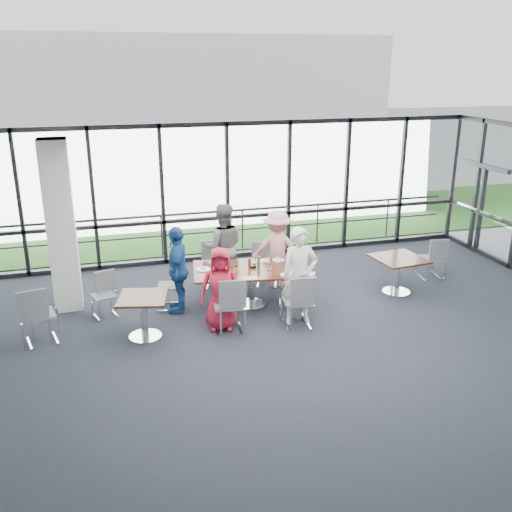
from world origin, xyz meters
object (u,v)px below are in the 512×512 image
object	(u,v)px
chair_main_nr	(297,301)
chair_spare_lb	(104,296)
chair_main_fl	(217,266)
chair_main_fr	(267,265)
side_table_right	(399,263)
chair_spare_r	(431,258)
chair_main_nl	(228,305)
structural_column	(61,227)
diner_far_right	(277,249)
chair_spare_la	(39,315)
diner_near_left	(221,289)
side_table_left	(143,304)
diner_far_left	(223,247)
main_table	(252,274)
diner_near_right	(300,276)
chair_main_end	(170,286)
diner_end	(178,269)

from	to	relation	value
chair_main_nr	chair_spare_lb	bearing A→B (deg)	164.46
chair_main_fl	chair_main_fr	world-z (taller)	chair_main_fl
side_table_right	chair_main_nr	size ratio (longest dim) A/B	1.06
chair_main_fl	chair_spare_r	world-z (taller)	chair_main_fl
chair_main_nl	structural_column	bearing A→B (deg)	153.59
diner_far_right	chair_spare_la	size ratio (longest dim) A/B	1.64
side_table_right	diner_near_left	distance (m)	3.84
chair_main_fl	chair_spare_la	size ratio (longest dim) A/B	0.92
chair_spare_la	side_table_left	bearing A→B (deg)	-22.88
side_table_left	chair_spare_la	distance (m)	1.71
chair_main_nr	chair_main_fl	xyz separation A→B (m)	(-0.96, 2.24, -0.02)
diner_far_left	chair_main_fl	bearing A→B (deg)	-41.21
diner_far_left	side_table_right	bearing A→B (deg)	169.33
chair_main_fl	chair_main_fr	distance (m)	1.05
main_table	side_table_left	world-z (taller)	same
diner_near_right	side_table_left	bearing A→B (deg)	-178.79
diner_far_left	chair_main_end	bearing A→B (deg)	39.61
side_table_left	chair_spare_lb	world-z (taller)	chair_spare_lb
diner_near_left	chair_spare_r	bearing A→B (deg)	26.66
diner_far_right	chair_spare_la	distance (m)	4.77
diner_end	chair_main_fl	bearing A→B (deg)	149.72
diner_far_right	chair_spare_la	world-z (taller)	diner_far_right
structural_column	main_table	xyz separation A→B (m)	(3.38, -0.87, -0.95)
diner_near_left	chair_main_fl	bearing A→B (deg)	93.39
chair_main_fl	chair_main_end	distance (m)	1.36
main_table	diner_near_right	size ratio (longest dim) A/B	1.32
diner_near_right	chair_spare_lb	world-z (taller)	diner_near_right
side_table_right	chair_main_nl	distance (m)	3.77
diner_far_left	chair_main_nl	size ratio (longest dim) A/B	1.82
side_table_left	chair_main_nr	distance (m)	2.66
chair_main_nr	chair_main_end	bearing A→B (deg)	152.48
chair_main_nr	chair_main_end	world-z (taller)	chair_main_nr
structural_column	chair_main_fr	size ratio (longest dim) A/B	3.67
diner_near_right	chair_main_nl	xyz separation A→B (m)	(-1.30, 0.01, -0.39)
side_table_right	chair_spare_r	world-z (taller)	chair_spare_r
diner_near_right	chair_main_nl	world-z (taller)	diner_near_right
main_table	chair_main_fr	world-z (taller)	chair_main_fr
side_table_right	diner_near_left	size ratio (longest dim) A/B	0.68
chair_main_nr	chair_main_fl	distance (m)	2.44
side_table_right	chair_spare_lb	world-z (taller)	chair_spare_lb
structural_column	chair_main_nr	size ratio (longest dim) A/B	3.35
diner_near_right	chair_spare_r	distance (m)	3.76
main_table	chair_spare_la	size ratio (longest dim) A/B	2.36
structural_column	diner_end	distance (m)	2.27
diner_near_left	diner_far_left	size ratio (longest dim) A/B	0.83
main_table	diner_near_left	xyz separation A→B (m)	(-0.79, -0.82, 0.10)
side_table_left	diner_far_left	xyz separation A→B (m)	(1.78, 1.81, 0.28)
side_table_right	diner_far_right	bearing A→B (deg)	155.42
main_table	chair_main_nl	xyz separation A→B (m)	(-0.69, -0.96, -0.15)
diner_near_right	diner_far_right	size ratio (longest dim) A/B	1.09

